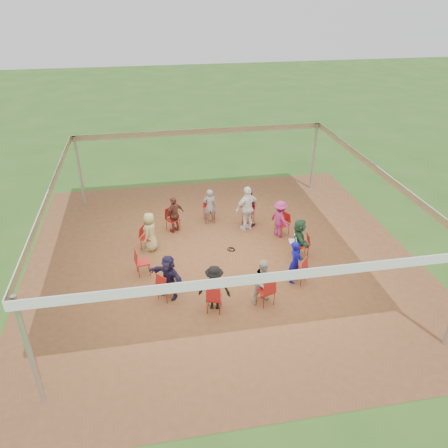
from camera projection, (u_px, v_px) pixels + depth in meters
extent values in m
plane|color=#2D581B|center=(223.00, 258.00, 14.93)|extent=(80.00, 80.00, 0.00)
plane|color=brown|center=(223.00, 258.00, 14.93)|extent=(13.00, 13.00, 0.00)
cylinder|color=#B2B2B7|center=(30.00, 353.00, 9.12)|extent=(0.12, 0.12, 3.00)
cylinder|color=#B2B2B7|center=(80.00, 173.00, 17.71)|extent=(0.12, 0.12, 3.00)
cylinder|color=#B2B2B7|center=(314.00, 157.00, 19.28)|extent=(0.12, 0.12, 3.00)
plane|color=white|center=(223.00, 177.00, 13.47)|extent=(10.30, 10.30, 0.00)
cube|color=white|center=(266.00, 278.00, 9.10)|extent=(10.30, 0.03, 0.24)
cube|color=white|center=(201.00, 132.00, 17.95)|extent=(10.30, 0.03, 0.24)
cube|color=white|center=(49.00, 194.00, 12.72)|extent=(0.03, 10.30, 0.24)
cube|color=white|center=(377.00, 170.00, 14.33)|extent=(0.03, 10.30, 0.24)
imported|color=#214730|center=(299.00, 238.00, 14.71)|extent=(0.65, 1.36, 1.42)
imported|color=#932462|center=(280.00, 219.00, 15.91)|extent=(0.80, 1.02, 1.42)
imported|color=#3E0B1E|center=(247.00, 208.00, 16.68)|extent=(0.79, 0.70, 1.42)
imported|color=gray|center=(210.00, 206.00, 16.80)|extent=(0.52, 0.35, 1.42)
imported|color=#572B24|center=(174.00, 215.00, 16.20)|extent=(0.93, 0.81, 1.42)
imported|color=tan|center=(150.00, 232.00, 15.10)|extent=(0.63, 0.79, 1.42)
imported|color=#201B3C|center=(169.00, 277.00, 12.80)|extent=(1.24, 1.30, 1.42)
imported|color=black|center=(214.00, 288.00, 12.33)|extent=(1.00, 0.68, 1.42)
imported|color=#ACA499|center=(264.00, 282.00, 12.58)|extent=(0.77, 0.58, 1.42)
imported|color=#0E0D96|center=(295.00, 262.00, 13.47)|extent=(0.59, 0.61, 1.42)
imported|color=white|center=(248.00, 209.00, 16.25)|extent=(1.15, 0.85, 1.77)
torus|color=black|center=(231.00, 249.00, 15.40)|extent=(0.34, 0.34, 0.03)
torus|color=black|center=(232.00, 250.00, 15.37)|extent=(0.28, 0.28, 0.03)
cube|color=#B7B7BC|center=(292.00, 241.00, 14.75)|extent=(0.26, 0.35, 0.02)
cube|color=#B7B7BC|center=(296.00, 238.00, 14.70)|extent=(0.11, 0.33, 0.21)
cube|color=#CCE0FF|center=(296.00, 238.00, 14.70)|extent=(0.09, 0.29, 0.18)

